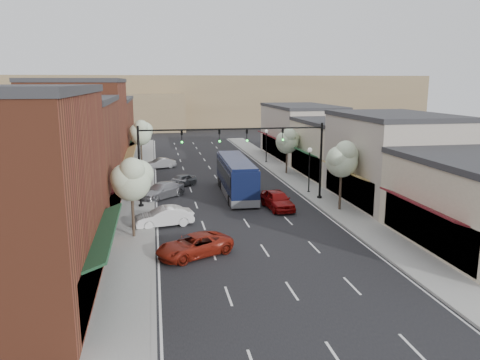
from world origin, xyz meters
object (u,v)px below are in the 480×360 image
signal_mast_right (296,150)px  tree_right_far (288,140)px  signal_mast_left (168,154)px  tree_left_near (132,178)px  tree_right_near (343,158)px  lamp_post_near (309,163)px  coach_bus (236,176)px  parked_car_c (162,190)px  parked_car_e (160,163)px  parked_car_b (164,217)px  tree_left_far (141,132)px  lamp_post_far (266,140)px  parked_car_a (194,245)px  red_hatchback (277,200)px  parked_car_d (180,181)px

signal_mast_right → tree_right_far: (2.73, 11.95, -0.63)m
tree_right_far → signal_mast_left: bearing=-139.5°
tree_left_near → tree_right_far: bearing=50.3°
tree_right_near → signal_mast_left: bearing=163.8°
lamp_post_near → tree_left_near: bearing=-146.7°
signal_mast_right → coach_bus: signal_mast_right is taller
tree_right_near → parked_car_c: bearing=153.5°
signal_mast_right → parked_car_e: signal_mast_right is taller
tree_right_far → parked_car_b: tree_right_far is taller
tree_left_far → tree_left_near: bearing=-90.0°
tree_left_far → lamp_post_far: tree_left_far is taller
parked_car_a → tree_left_near: bearing=-163.7°
signal_mast_left → parked_car_b: size_ratio=1.89×
tree_right_near → lamp_post_far: size_ratio=1.34×
tree_right_near → red_hatchback: size_ratio=1.28×
lamp_post_near → parked_car_c: bearing=177.1°
parked_car_a → lamp_post_far: bearing=132.6°
signal_mast_left → parked_car_b: (-0.58, -5.56, -3.91)m
signal_mast_left → tree_right_far: bearing=40.5°
tree_right_near → lamp_post_far: bearing=91.3°
coach_bus → parked_car_d: bearing=139.5°
tree_left_far → parked_car_e: (2.15, 0.51, -3.97)m
tree_left_near → parked_car_a: 6.57m
parked_car_b → parked_car_e: 24.02m
tree_right_near → parked_car_b: (-14.55, -1.51, -3.73)m
signal_mast_left → lamp_post_near: (13.42, 2.50, -1.62)m
signal_mast_right → tree_right_far: signal_mast_right is taller
parked_car_e → parked_car_d: bearing=-11.3°
tree_right_far → red_hatchback: 15.57m
red_hatchback → parked_car_b: bearing=-167.3°
tree_right_far → lamp_post_far: (-0.55, 8.06, -0.99)m
parked_car_a → parked_car_b: bearing=168.1°
tree_left_far → parked_car_c: bearing=-82.1°
lamp_post_near → parked_car_b: (-14.00, -8.07, -2.29)m
tree_right_far → lamp_post_far: bearing=93.9°
coach_bus → parked_car_e: bearing=115.9°
tree_right_far → tree_left_near: 25.99m
parked_car_b → parked_car_c: size_ratio=0.89×
signal_mast_left → tree_right_near: 14.55m
signal_mast_right → signal_mast_left: 11.24m
tree_right_far → parked_car_e: bearing=155.8°
tree_right_near → lamp_post_near: (-0.55, 6.56, -1.45)m
tree_left_far → parked_car_d: 11.71m
parked_car_e → tree_left_far: bearing=-98.0°
lamp_post_near → lamp_post_far: bearing=90.0°
lamp_post_far → parked_car_b: bearing=-118.7°
red_hatchback → parked_car_e: size_ratio=1.21×
coach_bus → parked_car_e: coach_bus is taller
coach_bus → parked_car_d: coach_bus is taller
signal_mast_right → tree_right_near: size_ratio=1.38×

